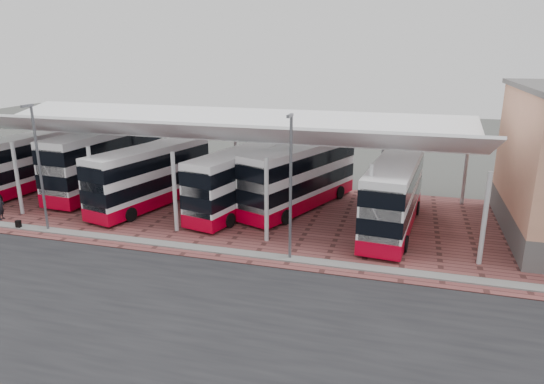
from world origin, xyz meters
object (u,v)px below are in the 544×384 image
(bus_0, at_px, (18,166))
(bus_5, at_px, (394,196))
(bus_1, at_px, (107,161))
(bus_3, at_px, (242,181))
(bus_4, at_px, (300,177))
(pedestrian, at_px, (0,206))
(bus_2, at_px, (151,177))

(bus_0, bearing_deg, bus_5, 3.89)
(bus_1, height_order, bus_3, bus_1)
(bus_0, bearing_deg, bus_3, 6.63)
(bus_4, relative_size, bus_5, 1.03)
(bus_4, bearing_deg, bus_3, -133.77)
(bus_1, relative_size, bus_5, 1.11)
(bus_1, xyz_separation_m, pedestrian, (-2.85, -8.22, -1.54))
(bus_2, bearing_deg, bus_4, 27.24)
(bus_5, bearing_deg, bus_2, -175.30)
(bus_3, xyz_separation_m, bus_4, (3.82, 1.78, 0.11))
(bus_0, distance_m, bus_5, 29.15)
(bus_2, xyz_separation_m, bus_4, (10.61, 2.54, 0.11))
(bus_2, distance_m, bus_5, 17.31)
(bus_1, relative_size, bus_3, 1.12)
(bus_0, bearing_deg, bus_1, 26.14)
(bus_0, height_order, bus_2, bus_0)
(bus_0, xyz_separation_m, bus_2, (11.84, 0.02, -0.04))
(pedestrian, bearing_deg, bus_5, -97.33)
(bus_0, height_order, bus_1, bus_1)
(bus_3, relative_size, pedestrian, 5.88)
(bus_2, relative_size, pedestrian, 5.89)
(bus_5, bearing_deg, bus_0, -174.99)
(bus_1, distance_m, bus_3, 12.37)
(bus_0, relative_size, bus_2, 1.01)
(bus_2, xyz_separation_m, pedestrian, (-8.30, -5.67, -1.26))
(bus_5, bearing_deg, bus_1, 178.47)
(bus_4, bearing_deg, bus_2, -145.35)
(bus_1, xyz_separation_m, bus_2, (5.45, -2.55, -0.28))
(bus_0, height_order, bus_4, bus_4)
(bus_3, height_order, pedestrian, bus_3)
(bus_3, height_order, bus_4, bus_4)
(bus_3, relative_size, bus_4, 0.96)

